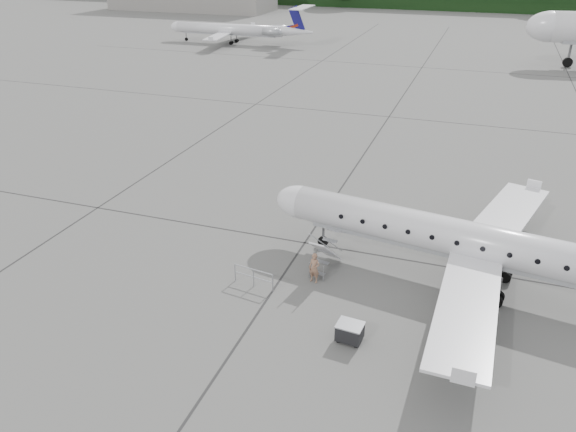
% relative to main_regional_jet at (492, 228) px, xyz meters
% --- Properties ---
extents(ground, '(320.00, 320.00, 0.00)m').
position_rel_main_regional_jet_xyz_m(ground, '(-2.96, -3.81, -3.38)').
color(ground, '#62625F').
rests_on(ground, ground).
extents(main_regional_jet, '(29.03, 22.88, 6.77)m').
position_rel_main_regional_jet_xyz_m(main_regional_jet, '(0.00, 0.00, 0.00)').
color(main_regional_jet, silver).
rests_on(main_regional_jet, ground).
extents(airstair, '(1.22, 2.57, 2.12)m').
position_rel_main_regional_jet_xyz_m(airstair, '(-7.94, -1.00, -2.32)').
color(airstair, silver).
rests_on(airstair, ground).
extents(passenger, '(0.66, 0.50, 1.62)m').
position_rel_main_regional_jet_xyz_m(passenger, '(-8.16, -2.36, -2.57)').
color(passenger, '#8E654D').
rests_on(passenger, ground).
extents(safety_railing, '(2.19, 0.39, 1.00)m').
position_rel_main_regional_jet_xyz_m(safety_railing, '(-10.92, -3.80, -2.88)').
color(safety_railing, '#93969B').
rests_on(safety_railing, ground).
extents(baggage_cart, '(1.16, 0.97, 0.95)m').
position_rel_main_regional_jet_xyz_m(baggage_cart, '(-5.31, -6.40, -2.91)').
color(baggage_cart, black).
rests_on(baggage_cart, ground).
extents(bg_regional_left, '(24.42, 17.77, 6.33)m').
position_rel_main_regional_jet_xyz_m(bg_regional_left, '(-43.36, 63.63, -0.22)').
color(bg_regional_left, silver).
rests_on(bg_regional_left, ground).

